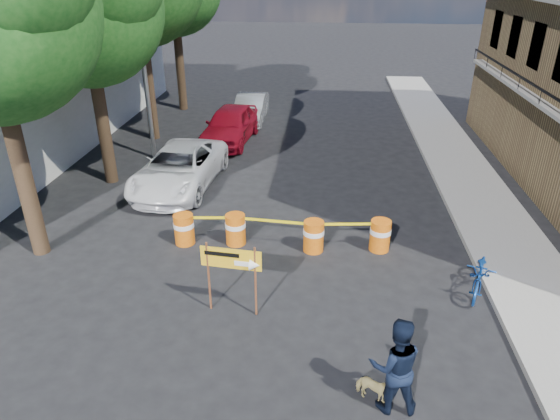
% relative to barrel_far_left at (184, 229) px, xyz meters
% --- Properties ---
extents(ground, '(120.00, 120.00, 0.00)m').
position_rel_barrel_far_left_xyz_m(ground, '(2.94, -2.83, -0.47)').
color(ground, black).
rests_on(ground, ground).
extents(sidewalk_east, '(2.40, 40.00, 0.15)m').
position_rel_barrel_far_left_xyz_m(sidewalk_east, '(9.14, 3.17, -0.40)').
color(sidewalk_east, gray).
rests_on(sidewalk_east, ground).
extents(tree_mid_a, '(5.25, 5.00, 8.68)m').
position_rel_barrel_far_left_xyz_m(tree_mid_a, '(-3.79, 4.17, 5.53)').
color(tree_mid_a, '#332316').
rests_on(tree_mid_a, ground).
extents(streetlamp, '(1.25, 0.18, 8.00)m').
position_rel_barrel_far_left_xyz_m(streetlamp, '(-2.99, 6.67, 3.90)').
color(streetlamp, gray).
rests_on(streetlamp, ground).
extents(barrel_far_left, '(0.58, 0.58, 0.90)m').
position_rel_barrel_far_left_xyz_m(barrel_far_left, '(0.00, 0.00, 0.00)').
color(barrel_far_left, '#CB520B').
rests_on(barrel_far_left, ground).
extents(barrel_mid_left, '(0.58, 0.58, 0.90)m').
position_rel_barrel_far_left_xyz_m(barrel_mid_left, '(1.45, 0.13, 0.00)').
color(barrel_mid_left, '#CB520B').
rests_on(barrel_mid_left, ground).
extents(barrel_mid_right, '(0.58, 0.58, 0.90)m').
position_rel_barrel_far_left_xyz_m(barrel_mid_right, '(3.67, -0.07, 0.00)').
color(barrel_mid_right, '#CB520B').
rests_on(barrel_mid_right, ground).
extents(barrel_far_right, '(0.58, 0.58, 0.90)m').
position_rel_barrel_far_left_xyz_m(barrel_far_right, '(5.50, 0.14, 0.00)').
color(barrel_far_right, '#CB520B').
rests_on(barrel_far_right, ground).
extents(detour_sign, '(1.38, 0.31, 1.78)m').
position_rel_barrel_far_left_xyz_m(detour_sign, '(2.09, -2.98, 0.83)').
color(detour_sign, '#592D19').
rests_on(detour_sign, ground).
extents(pedestrian, '(0.97, 0.78, 1.93)m').
position_rel_barrel_far_left_xyz_m(pedestrian, '(5.24, -5.40, 0.49)').
color(pedestrian, black).
rests_on(pedestrian, ground).
extents(bicycle, '(0.94, 1.13, 1.83)m').
position_rel_barrel_far_left_xyz_m(bicycle, '(7.74, -1.63, 0.44)').
color(bicycle, '#1449A9').
rests_on(bicycle, ground).
extents(dog, '(0.75, 0.57, 0.58)m').
position_rel_barrel_far_left_xyz_m(dog, '(4.91, -5.32, -0.18)').
color(dog, '#D1C078').
rests_on(dog, ground).
extents(suv_white, '(2.78, 5.35, 1.44)m').
position_rel_barrel_far_left_xyz_m(suv_white, '(-1.19, 3.89, 0.25)').
color(suv_white, white).
rests_on(suv_white, ground).
extents(sedan_red, '(2.30, 4.78, 1.57)m').
position_rel_barrel_far_left_xyz_m(sedan_red, '(-0.30, 8.96, 0.32)').
color(sedan_red, '#A30D21').
rests_on(sedan_red, ground).
extents(sedan_silver, '(1.42, 4.02, 1.32)m').
position_rel_barrel_far_left_xyz_m(sedan_silver, '(0.14, 12.17, 0.19)').
color(sedan_silver, '#ACAFB4').
rests_on(sedan_silver, ground).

